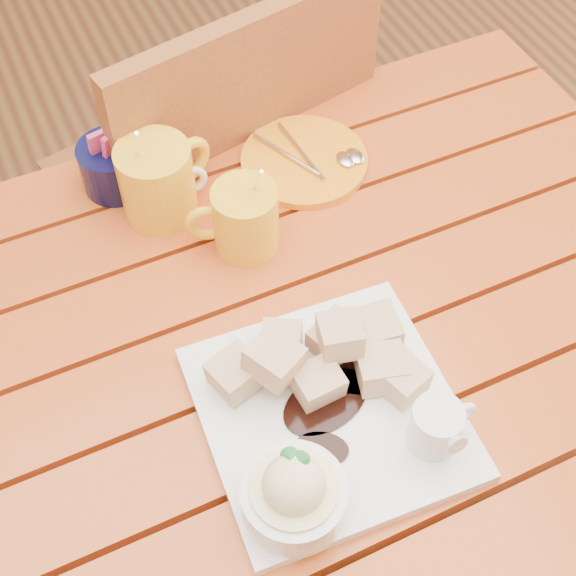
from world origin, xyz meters
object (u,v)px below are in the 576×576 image
coffee_mug_right (159,180)px  chair_far (220,187)px  dessert_plate (326,421)px  coffee_mug_left (243,218)px  orange_saucer (305,161)px  table (274,377)px

coffee_mug_right → chair_far: size_ratio=0.18×
dessert_plate → coffee_mug_right: size_ratio=1.78×
coffee_mug_left → coffee_mug_right: 0.13m
dessert_plate → orange_saucer: 0.43m
table → chair_far: size_ratio=1.27×
coffee_mug_left → chair_far: (0.07, 0.31, -0.27)m
dessert_plate → table: bearing=88.7°
coffee_mug_left → chair_far: bearing=93.1°
dessert_plate → coffee_mug_right: bearing=97.0°
dessert_plate → coffee_mug_left: bearing=84.5°
table → chair_far: (0.10, 0.46, -0.11)m
orange_saucer → dessert_plate: bearing=-112.8°
coffee_mug_right → orange_saucer: size_ratio=0.91×
coffee_mug_left → dessert_plate: bearing=-79.1°
table → coffee_mug_left: (0.03, 0.15, 0.16)m
coffee_mug_left → coffee_mug_right: coffee_mug_right is taller
table → dessert_plate: dessert_plate is taller
coffee_mug_left → table: bearing=-83.3°
dessert_plate → chair_far: bearing=80.4°
table → orange_saucer: bearing=56.7°
dessert_plate → chair_far: 0.67m
coffee_mug_left → orange_saucer: bearing=52.5°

